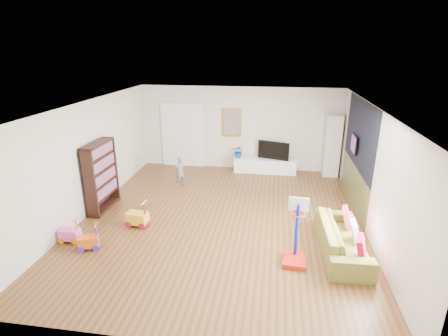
# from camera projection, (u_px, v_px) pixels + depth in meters

# --- Properties ---
(floor) EXTENTS (6.50, 7.50, 0.00)m
(floor) POSITION_uv_depth(u_px,v_px,m) (222.00, 219.00, 8.34)
(floor) COLOR brown
(floor) RESTS_ON ground
(ceiling) EXTENTS (6.50, 7.50, 0.00)m
(ceiling) POSITION_uv_depth(u_px,v_px,m) (221.00, 106.00, 7.45)
(ceiling) COLOR white
(ceiling) RESTS_ON ground
(wall_back) EXTENTS (6.50, 0.00, 2.70)m
(wall_back) POSITION_uv_depth(u_px,v_px,m) (239.00, 129.00, 11.39)
(wall_back) COLOR silver
(wall_back) RESTS_ON ground
(wall_front) EXTENTS (6.50, 0.00, 2.70)m
(wall_front) POSITION_uv_depth(u_px,v_px,m) (175.00, 261.00, 4.40)
(wall_front) COLOR silver
(wall_front) RESTS_ON ground
(wall_left) EXTENTS (0.00, 7.50, 2.70)m
(wall_left) POSITION_uv_depth(u_px,v_px,m) (87.00, 159.00, 8.36)
(wall_left) COLOR silver
(wall_left) RESTS_ON ground
(wall_right) EXTENTS (0.00, 7.50, 2.70)m
(wall_right) POSITION_uv_depth(u_px,v_px,m) (372.00, 173.00, 7.44)
(wall_right) COLOR silver
(wall_right) RESTS_ON ground
(navy_accent) EXTENTS (0.01, 3.20, 1.70)m
(navy_accent) POSITION_uv_depth(u_px,v_px,m) (360.00, 134.00, 8.58)
(navy_accent) COLOR black
(navy_accent) RESTS_ON wall_right
(olive_wainscot) EXTENTS (0.01, 3.20, 1.00)m
(olive_wainscot) POSITION_uv_depth(u_px,v_px,m) (353.00, 185.00, 9.03)
(olive_wainscot) COLOR brown
(olive_wainscot) RESTS_ON wall_right
(doorway) EXTENTS (1.45, 0.06, 2.10)m
(doorway) POSITION_uv_depth(u_px,v_px,m) (183.00, 136.00, 11.72)
(doorway) COLOR white
(doorway) RESTS_ON ground
(painting_back) EXTENTS (0.62, 0.06, 0.92)m
(painting_back) POSITION_uv_depth(u_px,v_px,m) (232.00, 123.00, 11.33)
(painting_back) COLOR gold
(painting_back) RESTS_ON wall_back
(artwork_right) EXTENTS (0.04, 0.56, 0.46)m
(artwork_right) POSITION_uv_depth(u_px,v_px,m) (354.00, 144.00, 8.88)
(artwork_right) COLOR #7F3F8C
(artwork_right) RESTS_ON wall_right
(media_console) EXTENTS (1.99, 0.50, 0.46)m
(media_console) POSITION_uv_depth(u_px,v_px,m) (265.00, 165.00, 11.36)
(media_console) COLOR white
(media_console) RESTS_ON ground
(tall_cabinet) EXTENTS (0.46, 0.46, 1.94)m
(tall_cabinet) POSITION_uv_depth(u_px,v_px,m) (332.00, 146.00, 10.84)
(tall_cabinet) COLOR silver
(tall_cabinet) RESTS_ON ground
(bookshelf) EXTENTS (0.32, 1.18, 1.72)m
(bookshelf) POSITION_uv_depth(u_px,v_px,m) (101.00, 176.00, 8.63)
(bookshelf) COLOR black
(bookshelf) RESTS_ON ground
(sofa) EXTENTS (0.89, 2.10, 0.61)m
(sofa) POSITION_uv_depth(u_px,v_px,m) (342.00, 238.00, 6.91)
(sofa) COLOR olive
(sofa) RESTS_ON ground
(basketball_hoop) EXTENTS (0.48, 0.57, 1.28)m
(basketball_hoop) POSITION_uv_depth(u_px,v_px,m) (296.00, 233.00, 6.45)
(basketball_hoop) COLOR red
(basketball_hoop) RESTS_ON ground
(ride_on_yellow) EXTENTS (0.50, 0.34, 0.62)m
(ride_on_yellow) POSITION_uv_depth(u_px,v_px,m) (137.00, 214.00, 7.91)
(ride_on_yellow) COLOR yellow
(ride_on_yellow) RESTS_ON ground
(ride_on_orange) EXTENTS (0.46, 0.37, 0.53)m
(ride_on_orange) POSITION_uv_depth(u_px,v_px,m) (88.00, 237.00, 7.03)
(ride_on_orange) COLOR #E15515
(ride_on_orange) RESTS_ON ground
(ride_on_pink) EXTENTS (0.41, 0.26, 0.54)m
(ride_on_pink) POSITION_uv_depth(u_px,v_px,m) (69.00, 230.00, 7.29)
(ride_on_pink) COLOR #F159BA
(ride_on_pink) RESTS_ON ground
(child) EXTENTS (0.38, 0.38, 0.89)m
(child) POSITION_uv_depth(u_px,v_px,m) (180.00, 171.00, 10.18)
(child) COLOR slate
(child) RESTS_ON ground
(tv) EXTENTS (1.01, 0.42, 0.59)m
(tv) POSITION_uv_depth(u_px,v_px,m) (274.00, 150.00, 11.20)
(tv) COLOR black
(tv) RESTS_ON media_console
(vase_plant) EXTENTS (0.41, 0.36, 0.43)m
(vase_plant) POSITION_uv_depth(u_px,v_px,m) (239.00, 151.00, 11.30)
(vase_plant) COLOR #0A419A
(vase_plant) RESTS_ON media_console
(pillow_left) EXTENTS (0.20, 0.42, 0.40)m
(pillow_left) POSITION_uv_depth(u_px,v_px,m) (361.00, 247.00, 6.29)
(pillow_left) COLOR #B9092E
(pillow_left) RESTS_ON sofa
(pillow_center) EXTENTS (0.12, 0.40, 0.40)m
(pillow_center) POSITION_uv_depth(u_px,v_px,m) (355.00, 231.00, 6.83)
(pillow_center) COLOR white
(pillow_center) RESTS_ON sofa
(pillow_right) EXTENTS (0.16, 0.42, 0.40)m
(pillow_right) POSITION_uv_depth(u_px,v_px,m) (347.00, 217.00, 7.39)
(pillow_right) COLOR #AF293A
(pillow_right) RESTS_ON sofa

